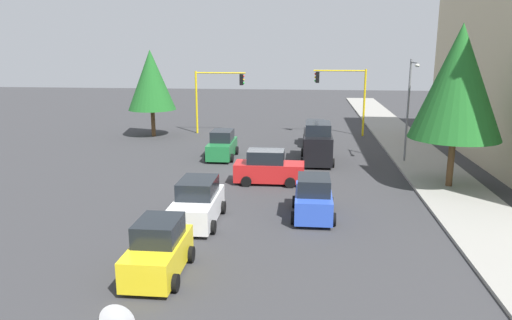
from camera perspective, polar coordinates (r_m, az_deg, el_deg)
The scene contains 15 objects.
ground_plane at distance 30.30m, azimuth 1.20°, elevation -1.68°, with size 120.00×120.00×0.00m, color #353538.
sidewalk_kerb at distance 35.99m, azimuth 18.78°, elevation 0.14°, with size 80.00×4.00×0.15m, color gray.
lane_arrow_near at distance 20.05m, azimuth -10.24°, elevation -9.93°, with size 2.40×1.10×1.10m.
traffic_signal_far_left at distance 43.47m, azimuth 10.37°, elevation 8.24°, with size 0.36×4.59×5.87m.
traffic_signal_far_right at distance 44.08m, azimuth -4.75°, elevation 8.26°, with size 0.36×4.59×5.62m.
street_lamp_curbside at distance 33.68m, azimuth 17.67°, elevation 6.75°, with size 2.15×0.28×7.00m.
tree_roadside_near at distance 28.44m, azimuth 22.75°, elevation 8.48°, with size 4.93×4.93×9.03m.
tree_opposite_side at distance 43.38m, azimuth -12.27°, elevation 9.20°, with size 4.12×4.12×7.53m.
delivery_van_black at distance 33.48m, azimuth 7.25°, elevation 1.92°, with size 4.80×2.22×2.77m.
car_white at distance 22.14m, azimuth -6.91°, elevation -5.06°, with size 4.20×2.12×1.98m.
car_red at distance 28.13m, azimuth 1.48°, elevation -0.98°, with size 1.93×4.04×1.98m.
car_green at distance 34.59m, azimuth -4.02°, elevation 1.71°, with size 4.00×1.96×1.98m.
car_blue at distance 22.82m, azimuth 6.78°, elevation -4.50°, with size 3.75×2.00×1.98m.
car_silver at distance 39.53m, azimuth 7.01°, elevation 3.11°, with size 3.89×1.95×1.98m.
car_yellow at distance 17.48m, azimuth -11.43°, elevation -10.40°, with size 3.62×1.97×1.98m.
Camera 1 is at (29.18, 2.32, 7.85)m, focal length 33.93 mm.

